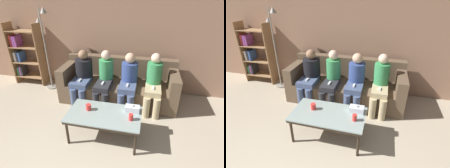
{
  "view_description": "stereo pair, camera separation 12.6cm",
  "coord_description": "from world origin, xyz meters",
  "views": [
    {
      "loc": [
        0.58,
        -0.29,
        2.07
      ],
      "look_at": [
        0.0,
        2.34,
        0.67
      ],
      "focal_mm": 28.0,
      "sensor_mm": 36.0,
      "label": 1
    },
    {
      "loc": [
        0.71,
        -0.26,
        2.07
      ],
      "look_at": [
        0.0,
        2.34,
        0.67
      ],
      "focal_mm": 28.0,
      "sensor_mm": 36.0,
      "label": 2
    }
  ],
  "objects": [
    {
      "name": "wall_back",
      "position": [
        0.0,
        3.5,
        1.3
      ],
      "size": [
        12.0,
        0.06,
        2.6
      ],
      "color": "#9E755B",
      "rests_on": "ground_plane"
    },
    {
      "name": "couch",
      "position": [
        0.0,
        2.99,
        0.32
      ],
      "size": [
        2.37,
        0.88,
        0.86
      ],
      "color": "brown",
      "rests_on": "ground_plane"
    },
    {
      "name": "coffee_table",
      "position": [
        0.01,
        1.76,
        0.42
      ],
      "size": [
        1.12,
        0.61,
        0.46
      ],
      "color": "#8C9E99",
      "rests_on": "ground_plane"
    },
    {
      "name": "cup_near_left",
      "position": [
        0.42,
        1.7,
        0.51
      ],
      "size": [
        0.06,
        0.06,
        0.1
      ],
      "color": "red",
      "rests_on": "coffee_table"
    },
    {
      "name": "cup_near_right",
      "position": [
        -0.25,
        1.8,
        0.51
      ],
      "size": [
        0.08,
        0.08,
        0.1
      ],
      "color": "red",
      "rests_on": "coffee_table"
    },
    {
      "name": "tissue_box",
      "position": [
        0.41,
        1.9,
        0.51
      ],
      "size": [
        0.22,
        0.12,
        0.13
      ],
      "color": "silver",
      "rests_on": "coffee_table"
    },
    {
      "name": "bookshelf",
      "position": [
        -2.41,
        3.27,
        0.74
      ],
      "size": [
        0.77,
        0.32,
        1.49
      ],
      "color": "#9E754C",
      "rests_on": "ground_plane"
    },
    {
      "name": "standing_lamp",
      "position": [
        -1.68,
        3.12,
        1.13
      ],
      "size": [
        0.31,
        0.26,
        1.83
      ],
      "color": "gray",
      "rests_on": "ground_plane"
    },
    {
      "name": "seated_person_left_end",
      "position": [
        -0.72,
        2.77,
        0.58
      ],
      "size": [
        0.35,
        0.68,
        1.07
      ],
      "color": "#47567A",
      "rests_on": "ground_plane"
    },
    {
      "name": "seated_person_mid_left",
      "position": [
        -0.24,
        2.74,
        0.57
      ],
      "size": [
        0.31,
        0.69,
        1.1
      ],
      "color": "#28282D",
      "rests_on": "ground_plane"
    },
    {
      "name": "seated_person_mid_right",
      "position": [
        0.24,
        2.76,
        0.57
      ],
      "size": [
        0.32,
        0.67,
        1.08
      ],
      "color": "#47567A",
      "rests_on": "ground_plane"
    },
    {
      "name": "seated_person_right_end",
      "position": [
        0.72,
        2.75,
        0.58
      ],
      "size": [
        0.31,
        0.66,
        1.1
      ],
      "color": "tan",
      "rests_on": "ground_plane"
    }
  ]
}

